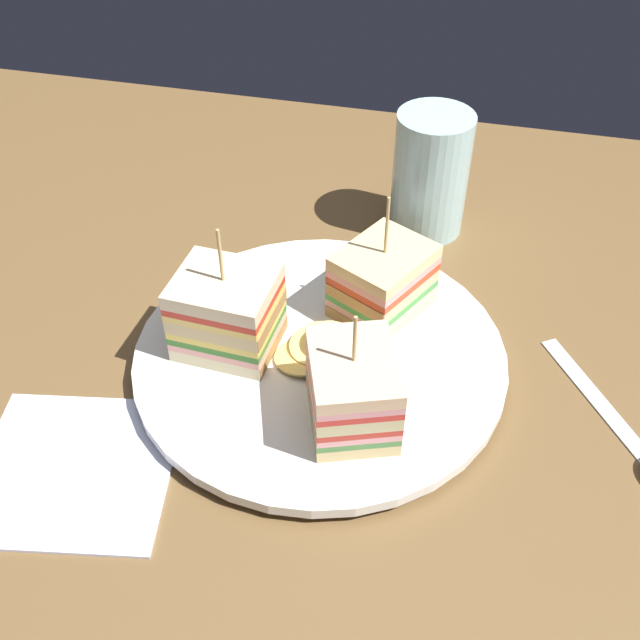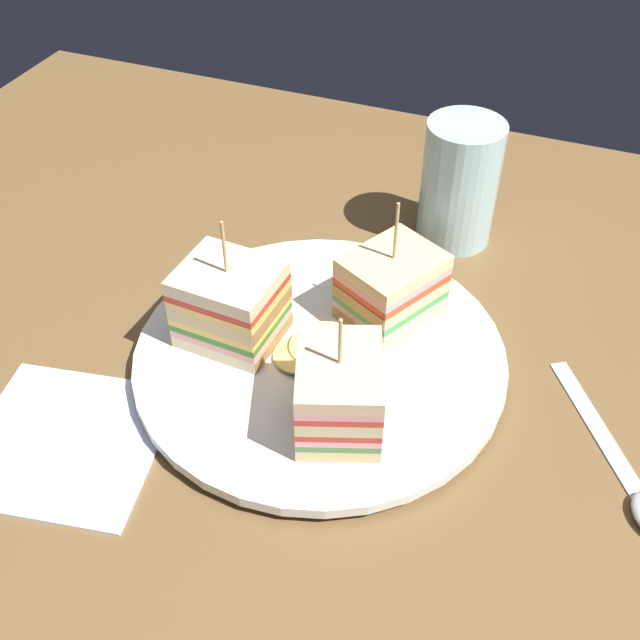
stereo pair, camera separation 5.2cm
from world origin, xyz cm
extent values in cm
cube|color=brown|center=(0.00, 0.00, -0.90)|extent=(101.10, 78.76, 1.80)
cylinder|color=white|center=(0.00, 0.00, 0.34)|extent=(16.47, 16.47, 0.68)
cylinder|color=white|center=(0.00, 0.00, 1.10)|extent=(26.57, 26.57, 0.84)
cube|color=beige|center=(6.51, 0.70, 2.06)|extent=(7.08, 6.29, 1.07)
cube|color=#9E7242|center=(3.22, 0.90, 2.06)|extent=(0.62, 5.77, 1.07)
cube|color=#F4A49C|center=(6.51, 0.70, 2.86)|extent=(7.08, 6.29, 0.54)
cube|color=#397A2E|center=(6.51, 0.70, 3.40)|extent=(7.08, 6.29, 0.54)
cube|color=#EECC56|center=(6.51, 0.70, 3.94)|extent=(7.08, 6.29, 0.54)
cube|color=#DBBF86|center=(6.51, 0.70, 4.75)|extent=(7.08, 6.29, 1.07)
cube|color=#9E7242|center=(3.22, 0.90, 4.75)|extent=(0.62, 5.77, 1.07)
cube|color=#F2C65F|center=(6.51, 0.70, 5.55)|extent=(7.08, 6.29, 0.54)
cube|color=red|center=(6.51, 0.70, 6.09)|extent=(7.08, 6.29, 0.54)
cube|color=beige|center=(6.51, 0.70, 6.90)|extent=(7.08, 6.29, 1.07)
cylinder|color=tan|center=(6.51, 0.70, 9.48)|extent=(0.24, 0.24, 4.10)
cube|color=#D9BC7F|center=(-3.44, 5.57, 2.01)|extent=(7.26, 8.12, 0.98)
cube|color=#B2844C|center=(-2.32, 2.47, 2.01)|extent=(4.97, 2.01, 0.98)
cube|color=#498540|center=(-3.44, 5.57, 2.75)|extent=(7.26, 8.12, 0.50)
cube|color=pink|center=(-3.44, 5.57, 3.25)|extent=(7.26, 8.12, 0.50)
cube|color=red|center=(-3.44, 5.57, 3.75)|extent=(7.26, 8.12, 0.50)
cube|color=beige|center=(-3.44, 5.57, 4.49)|extent=(7.26, 8.12, 0.98)
cube|color=#9E7242|center=(-2.32, 2.47, 4.49)|extent=(4.97, 2.01, 0.98)
cube|color=red|center=(-3.44, 5.57, 5.23)|extent=(7.26, 8.12, 0.50)
cube|color=pink|center=(-3.44, 5.57, 5.73)|extent=(7.26, 8.12, 0.50)
cube|color=beige|center=(-3.44, 5.57, 6.47)|extent=(7.26, 8.12, 0.98)
cylinder|color=tan|center=(-3.44, 5.57, 8.73)|extent=(0.24, 0.24, 3.53)
cube|color=beige|center=(-3.43, -5.58, 2.01)|extent=(7.91, 8.47, 0.97)
cube|color=#B2844C|center=(-1.90, -2.66, 2.01)|extent=(4.81, 2.69, 0.97)
cube|color=#E7A895|center=(-3.43, -5.58, 2.79)|extent=(7.91, 8.47, 0.60)
cube|color=#439743|center=(-3.43, -5.58, 3.39)|extent=(7.91, 8.47, 0.60)
cube|color=#CFB489|center=(-3.43, -5.58, 4.18)|extent=(7.91, 8.47, 0.97)
cube|color=#B2844C|center=(-1.90, -2.66, 4.18)|extent=(4.81, 2.69, 0.97)
cube|color=#CB4020|center=(-3.43, -5.58, 4.96)|extent=(7.91, 8.47, 0.60)
cube|color=pink|center=(-3.43, -5.58, 5.56)|extent=(7.91, 8.47, 0.60)
cube|color=beige|center=(-3.43, -5.58, 6.34)|extent=(7.91, 8.47, 0.97)
cylinder|color=tan|center=(-3.43, -5.58, 9.13)|extent=(0.24, 0.24, 4.60)
cylinder|color=#EBCD70|center=(0.84, 1.01, 1.80)|extent=(6.15, 6.15, 0.72)
cylinder|color=#EED073|center=(0.00, 0.36, 2.21)|extent=(6.18, 6.20, 0.95)
cylinder|color=#ECD681|center=(-0.77, 0.21, 2.71)|extent=(4.57, 4.58, 0.79)
cylinder|color=#EFCC71|center=(-1.78, 2.32, 3.18)|extent=(3.94, 3.94, 0.35)
cube|color=silver|center=(-19.37, -1.42, 0.12)|extent=(7.55, 10.66, 0.25)
cube|color=white|center=(13.07, 12.61, 0.25)|extent=(14.22, 13.85, 0.50)
cylinder|color=#ADD6D7|center=(-5.08, -19.00, 5.39)|extent=(6.43, 6.43, 10.79)
cylinder|color=white|center=(-5.08, -19.00, 2.31)|extent=(5.92, 5.92, 4.62)
camera|label=1|loc=(-8.91, 37.36, 39.97)|focal=42.75mm
camera|label=2|loc=(-13.90, 35.81, 39.97)|focal=42.75mm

